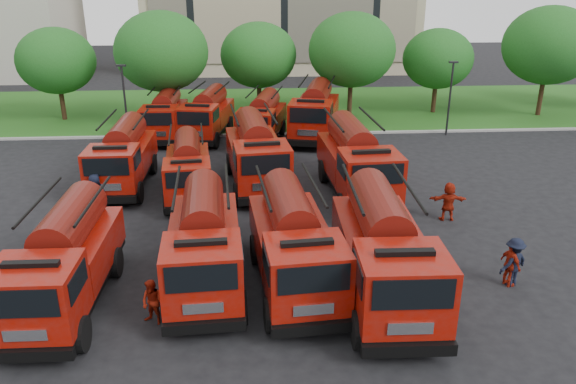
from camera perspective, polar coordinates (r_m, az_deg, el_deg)
name	(u,v)px	position (r m, az deg, el deg)	size (l,w,h in m)	color
ground	(295,255)	(22.96, 0.69, -6.44)	(140.00, 140.00, 0.00)	black
lawn	(271,108)	(47.46, -1.72, 8.53)	(70.00, 16.00, 0.12)	#255416
curb	(275,134)	(39.62, -1.29, 5.90)	(70.00, 0.30, 0.14)	gray
tree_1	(56,61)	(45.97, -22.49, 12.22)	(5.71, 5.71, 6.98)	#382314
tree_2	(162,51)	(42.54, -12.73, 13.76)	(6.72, 6.72, 8.22)	#382314
tree_3	(259,55)	(44.63, -3.02, 13.72)	(5.88, 5.88, 7.19)	#382314
tree_4	(352,50)	(43.73, 6.50, 14.16)	(6.55, 6.55, 8.01)	#382314
tree_5	(438,59)	(46.52, 14.98, 12.94)	(5.46, 5.46, 6.68)	#382314
tree_6	(549,45)	(48.16, 25.00, 13.35)	(6.89, 6.89, 8.42)	#382314
lamp_post_0	(125,98)	(39.14, -16.26, 9.12)	(0.60, 0.25, 5.11)	black
lamp_post_1	(450,94)	(40.57, 16.16, 9.55)	(0.60, 0.25, 5.11)	black
fire_truck_0	(63,260)	(20.52, -21.85, -6.47)	(2.77, 7.38, 3.34)	black
fire_truck_1	(204,242)	(20.48, -8.53, -5.07)	(3.06, 7.52, 3.36)	black
fire_truck_2	(294,243)	(20.18, 0.58, -5.16)	(3.27, 7.67, 3.40)	black
fire_truck_3	(384,250)	(19.70, 9.72, -5.87)	(3.06, 7.98, 3.60)	black
fire_truck_4	(123,156)	(30.99, -16.41, 3.55)	(2.68, 7.23, 3.28)	black
fire_truck_5	(188,168)	(28.87, -10.14, 2.41)	(2.84, 6.60, 2.92)	black
fire_truck_6	(256,153)	(29.82, -3.26, 3.96)	(3.52, 8.00, 3.53)	black
fire_truck_7	(356,161)	(28.65, 6.95, 3.17)	(3.30, 8.07, 3.60)	black
fire_truck_8	(165,115)	(39.66, -12.37, 7.63)	(2.63, 6.83, 3.08)	black
fire_truck_9	(207,114)	(39.14, -8.21, 7.81)	(3.62, 7.30, 3.18)	black
fire_truck_10	(262,119)	(37.82, -2.64, 7.44)	(3.69, 7.10, 3.08)	black
fire_truck_11	(315,111)	(38.82, 2.76, 8.18)	(4.36, 8.22, 3.56)	black
firefighter_0	(385,319)	(19.40, 9.80, -12.58)	(0.54, 0.40, 1.48)	maroon
firefighter_1	(155,323)	(19.45, -13.40, -12.80)	(0.77, 0.42, 1.57)	maroon
firefighter_2	(507,285)	(22.44, 21.37, -8.80)	(1.01, 0.57, 1.71)	maroon
firefighter_3	(510,285)	(22.51, 21.60, -8.74)	(1.22, 0.63, 1.88)	black
firefighter_4	(99,213)	(28.33, -18.68, -2.00)	(0.95, 0.62, 1.95)	black
firefighter_5	(446,220)	(27.12, 15.78, -2.72)	(1.70, 0.73, 1.83)	maroon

